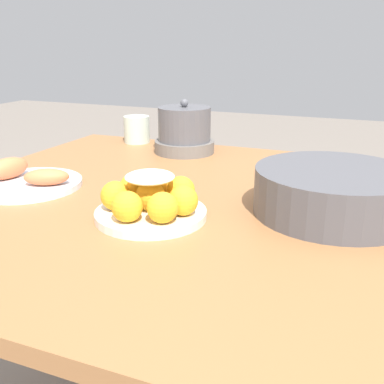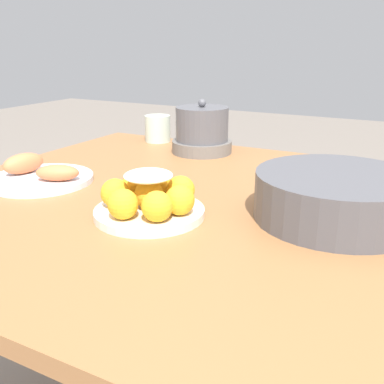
% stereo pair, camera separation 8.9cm
% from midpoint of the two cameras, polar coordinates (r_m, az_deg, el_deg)
% --- Properties ---
extents(dining_table, '(1.38, 1.05, 0.75)m').
position_cam_midpoint_polar(dining_table, '(0.97, 2.06, -6.40)').
color(dining_table, '#936038').
rests_on(dining_table, ground_plane).
extents(cake_plate, '(0.22, 0.22, 0.09)m').
position_cam_midpoint_polar(cake_plate, '(0.86, -8.19, -1.09)').
color(cake_plate, silver).
rests_on(cake_plate, dining_table).
extents(serving_bowl, '(0.31, 0.31, 0.09)m').
position_cam_midpoint_polar(serving_bowl, '(0.90, 14.97, 0.16)').
color(serving_bowl, '#4C4C51').
rests_on(serving_bowl, dining_table).
extents(seafood_platter, '(0.25, 0.25, 0.06)m').
position_cam_midpoint_polar(seafood_platter, '(1.13, -22.42, 1.38)').
color(seafood_platter, silver).
rests_on(seafood_platter, dining_table).
extents(cup_far, '(0.09, 0.09, 0.09)m').
position_cam_midpoint_polar(cup_far, '(1.53, -8.70, 7.85)').
color(cup_far, beige).
rests_on(cup_far, dining_table).
extents(warming_pot, '(0.18, 0.18, 0.16)m').
position_cam_midpoint_polar(warming_pot, '(1.37, -2.84, 7.70)').
color(warming_pot, '#66605B').
rests_on(warming_pot, dining_table).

